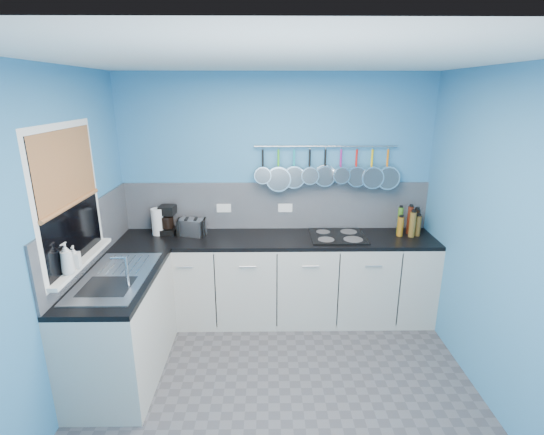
{
  "coord_description": "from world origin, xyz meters",
  "views": [
    {
      "loc": [
        -0.09,
        -2.66,
        2.31
      ],
      "look_at": [
        -0.05,
        0.75,
        1.25
      ],
      "focal_mm": 26.85,
      "sensor_mm": 36.0,
      "label": 1
    }
  ],
  "objects_px": {
    "canister": "(202,229)",
    "toaster": "(192,227)",
    "paper_towel": "(158,222)",
    "coffee_maker": "(168,220)",
    "soap_bottle_b": "(74,257)",
    "soap_bottle_a": "(67,258)",
    "hob": "(338,236)"
  },
  "relations": [
    {
      "from": "canister",
      "to": "toaster",
      "type": "bearing_deg",
      "value": -174.95
    },
    {
      "from": "paper_towel",
      "to": "toaster",
      "type": "distance_m",
      "value": 0.35
    },
    {
      "from": "coffee_maker",
      "to": "toaster",
      "type": "xyz_separation_m",
      "value": [
        0.25,
        -0.05,
        -0.06
      ]
    },
    {
      "from": "soap_bottle_b",
      "to": "paper_towel",
      "type": "height_order",
      "value": "soap_bottle_b"
    },
    {
      "from": "paper_towel",
      "to": "soap_bottle_b",
      "type": "bearing_deg",
      "value": -105.39
    },
    {
      "from": "toaster",
      "to": "soap_bottle_b",
      "type": "bearing_deg",
      "value": -101.23
    },
    {
      "from": "soap_bottle_b",
      "to": "canister",
      "type": "relative_size",
      "value": 1.45
    },
    {
      "from": "soap_bottle_b",
      "to": "paper_towel",
      "type": "xyz_separation_m",
      "value": [
        0.32,
        1.15,
        -0.1
      ]
    },
    {
      "from": "soap_bottle_a",
      "to": "soap_bottle_b",
      "type": "bearing_deg",
      "value": 90.0
    },
    {
      "from": "soap_bottle_a",
      "to": "hob",
      "type": "relative_size",
      "value": 0.43
    },
    {
      "from": "paper_towel",
      "to": "hob",
      "type": "bearing_deg",
      "value": -2.95
    },
    {
      "from": "soap_bottle_a",
      "to": "soap_bottle_b",
      "type": "relative_size",
      "value": 1.39
    },
    {
      "from": "paper_towel",
      "to": "coffee_maker",
      "type": "distance_m",
      "value": 0.1
    },
    {
      "from": "paper_towel",
      "to": "canister",
      "type": "bearing_deg",
      "value": -1.79
    },
    {
      "from": "soap_bottle_a",
      "to": "paper_towel",
      "type": "distance_m",
      "value": 1.31
    },
    {
      "from": "soap_bottle_a",
      "to": "hob",
      "type": "distance_m",
      "value": 2.46
    },
    {
      "from": "canister",
      "to": "coffee_maker",
      "type": "bearing_deg",
      "value": 172.92
    },
    {
      "from": "soap_bottle_b",
      "to": "coffee_maker",
      "type": "height_order",
      "value": "soap_bottle_b"
    },
    {
      "from": "soap_bottle_b",
      "to": "toaster",
      "type": "height_order",
      "value": "soap_bottle_b"
    },
    {
      "from": "soap_bottle_b",
      "to": "soap_bottle_a",
      "type": "bearing_deg",
      "value": -90.0
    },
    {
      "from": "toaster",
      "to": "hob",
      "type": "xyz_separation_m",
      "value": [
        1.49,
        -0.07,
        -0.08
      ]
    },
    {
      "from": "soap_bottle_b",
      "to": "hob",
      "type": "relative_size",
      "value": 0.31
    },
    {
      "from": "soap_bottle_b",
      "to": "canister",
      "type": "distance_m",
      "value": 1.38
    },
    {
      "from": "soap_bottle_a",
      "to": "toaster",
      "type": "relative_size",
      "value": 0.91
    },
    {
      "from": "paper_towel",
      "to": "coffee_maker",
      "type": "height_order",
      "value": "coffee_maker"
    },
    {
      "from": "coffee_maker",
      "to": "hob",
      "type": "distance_m",
      "value": 1.75
    },
    {
      "from": "soap_bottle_a",
      "to": "canister",
      "type": "height_order",
      "value": "soap_bottle_a"
    },
    {
      "from": "coffee_maker",
      "to": "hob",
      "type": "xyz_separation_m",
      "value": [
        1.74,
        -0.12,
        -0.14
      ]
    },
    {
      "from": "paper_towel",
      "to": "hob",
      "type": "xyz_separation_m",
      "value": [
        1.84,
        -0.09,
        -0.13
      ]
    },
    {
      "from": "coffee_maker",
      "to": "soap_bottle_a",
      "type": "bearing_deg",
      "value": -102.9
    },
    {
      "from": "soap_bottle_a",
      "to": "toaster",
      "type": "xyz_separation_m",
      "value": [
        0.67,
        1.24,
        -0.18
      ]
    },
    {
      "from": "soap_bottle_a",
      "to": "coffee_maker",
      "type": "relative_size",
      "value": 0.82
    }
  ]
}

